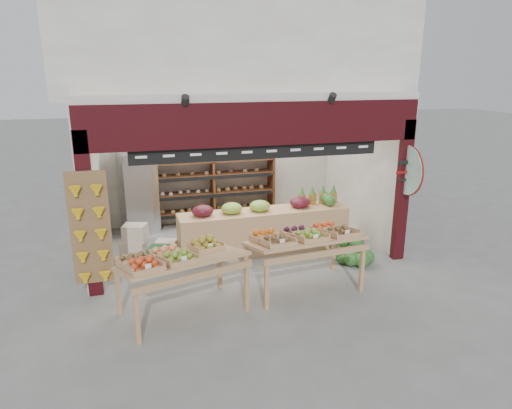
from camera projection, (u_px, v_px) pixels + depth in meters
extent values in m
plane|color=slate|center=(245.00, 253.00, 9.07)|extent=(60.00, 60.00, 0.00)
cube|color=white|center=(221.00, 158.00, 10.76)|extent=(5.76, 0.18, 3.00)
cube|color=white|center=(91.00, 181.00, 8.48)|extent=(0.18, 3.38, 3.00)
cube|color=white|center=(362.00, 165.00, 9.92)|extent=(0.18, 3.38, 3.00)
cube|color=white|center=(236.00, 93.00, 8.76)|extent=(5.76, 3.38, 0.12)
cube|color=white|center=(224.00, 35.00, 9.46)|extent=(6.36, 4.60, 2.40)
cube|color=black|center=(260.00, 124.00, 7.35)|extent=(5.70, 0.14, 0.70)
cube|color=black|center=(88.00, 216.00, 7.01)|extent=(0.22, 0.14, 2.65)
cube|color=black|center=(402.00, 192.00, 8.44)|extent=(0.22, 0.14, 2.65)
cube|color=black|center=(259.00, 151.00, 7.51)|extent=(4.20, 0.05, 0.26)
cylinder|color=white|center=(264.00, 135.00, 7.53)|extent=(0.34, 0.05, 0.34)
cube|color=brown|center=(91.00, 228.00, 6.99)|extent=(0.60, 0.04, 1.80)
cylinder|color=#B0DDC4|center=(407.00, 170.00, 8.23)|extent=(0.04, 0.90, 0.90)
cylinder|color=maroon|center=(408.00, 170.00, 8.21)|extent=(0.01, 0.92, 0.92)
cube|color=brown|center=(150.00, 197.00, 10.23)|extent=(0.05, 0.47, 1.52)
cube|color=brown|center=(213.00, 192.00, 10.60)|extent=(0.05, 0.47, 1.52)
cube|color=brown|center=(271.00, 188.00, 10.97)|extent=(0.05, 0.47, 1.52)
cube|color=brown|center=(213.00, 210.00, 10.72)|extent=(2.85, 0.47, 0.04)
cube|color=brown|center=(213.00, 192.00, 10.60)|extent=(2.85, 0.47, 0.04)
cube|color=brown|center=(212.00, 174.00, 10.48)|extent=(2.85, 0.47, 0.04)
cube|color=brown|center=(212.00, 160.00, 10.39)|extent=(2.85, 0.47, 0.04)
cone|color=brown|center=(161.00, 157.00, 10.05)|extent=(0.32, 0.32, 0.28)
cone|color=brown|center=(187.00, 155.00, 10.20)|extent=(0.32, 0.32, 0.28)
cone|color=brown|center=(212.00, 154.00, 10.35)|extent=(0.32, 0.32, 0.28)
cone|color=brown|center=(236.00, 153.00, 10.49)|extent=(0.32, 0.32, 0.28)
cone|color=brown|center=(260.00, 152.00, 10.64)|extent=(0.32, 0.32, 0.28)
cube|color=#B8BABF|center=(139.00, 193.00, 10.03)|extent=(0.85, 0.85, 1.80)
cube|color=beige|center=(134.00, 251.00, 8.63)|extent=(0.54, 0.48, 0.39)
cube|color=beige|center=(135.00, 233.00, 8.55)|extent=(0.49, 0.44, 0.32)
cube|color=#144C20|center=(161.00, 255.00, 8.51)|extent=(0.52, 0.45, 0.32)
cube|color=beige|center=(166.00, 248.00, 8.90)|extent=(0.47, 0.41, 0.30)
cube|color=tan|center=(264.00, 231.00, 9.05)|extent=(3.39, 0.73, 0.84)
ellipsoid|color=#59141E|center=(203.00, 211.00, 8.56)|extent=(0.41, 0.38, 0.23)
ellipsoid|color=#8CB23F|center=(232.00, 208.00, 8.72)|extent=(0.41, 0.38, 0.23)
ellipsoid|color=#8CB23F|center=(260.00, 206.00, 8.88)|extent=(0.41, 0.38, 0.23)
ellipsoid|color=#59141E|center=(300.00, 203.00, 9.11)|extent=(0.41, 0.38, 0.23)
cylinder|color=olive|center=(302.00, 200.00, 9.26)|extent=(0.15, 0.15, 0.22)
cylinder|color=olive|center=(312.00, 199.00, 9.33)|extent=(0.15, 0.15, 0.22)
cylinder|color=olive|center=(323.00, 198.00, 9.39)|extent=(0.15, 0.15, 0.22)
cylinder|color=olive|center=(333.00, 197.00, 9.46)|extent=(0.15, 0.15, 0.22)
cube|color=tan|center=(182.00, 261.00, 6.58)|extent=(1.98, 1.44, 0.26)
cube|color=tan|center=(137.00, 319.00, 5.93)|extent=(0.07, 0.07, 0.73)
cube|color=tan|center=(247.00, 288.00, 6.77)|extent=(0.07, 0.07, 0.73)
cube|color=tan|center=(118.00, 292.00, 6.65)|extent=(0.07, 0.07, 0.73)
cube|color=tan|center=(219.00, 268.00, 7.49)|extent=(0.07, 0.07, 0.73)
cube|color=tan|center=(304.00, 241.00, 7.36)|extent=(1.88, 1.16, 0.26)
cube|color=tan|center=(266.00, 287.00, 6.80)|extent=(0.07, 0.07, 0.74)
cube|color=tan|center=(362.00, 270.00, 7.38)|extent=(0.07, 0.07, 0.74)
cube|color=tan|center=(246.00, 265.00, 7.60)|extent=(0.07, 0.07, 0.74)
cube|color=tan|center=(334.00, 251.00, 8.17)|extent=(0.07, 0.07, 0.74)
sphere|color=#1C4918|center=(351.00, 259.00, 8.40)|extent=(0.29, 0.29, 0.29)
sphere|color=#1C4918|center=(367.00, 257.00, 8.48)|extent=(0.29, 0.29, 0.29)
sphere|color=#1C4918|center=(344.00, 252.00, 8.69)|extent=(0.29, 0.29, 0.29)
sphere|color=#1C4918|center=(359.00, 251.00, 8.77)|extent=(0.29, 0.29, 0.29)
sphere|color=#1C4918|center=(356.00, 241.00, 8.51)|extent=(0.29, 0.29, 0.29)
sphere|color=#1C4918|center=(362.00, 260.00, 8.35)|extent=(0.29, 0.29, 0.29)
sphere|color=#1C4918|center=(343.00, 256.00, 8.52)|extent=(0.29, 0.29, 0.29)
sphere|color=#1C4918|center=(344.00, 239.00, 8.64)|extent=(0.29, 0.29, 0.29)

